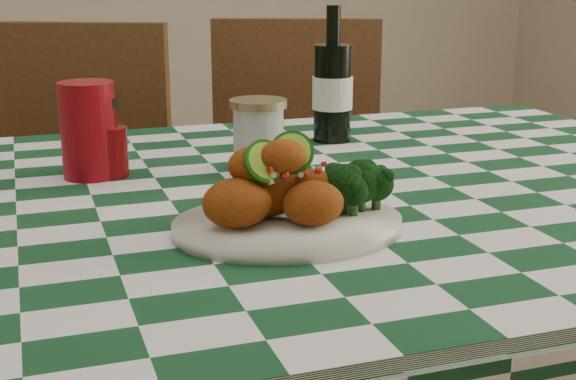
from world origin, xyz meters
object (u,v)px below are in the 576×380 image
object	(u,v)px
fried_chicken_pile	(280,180)
ketchup_bottle	(109,138)
plate	(288,226)
wooden_chair_left	(56,249)
mason_jar	(259,136)
beer_bottle	(333,74)
red_tumbler	(88,130)
wooden_chair_right	(294,220)

from	to	relation	value
fried_chicken_pile	ketchup_bottle	xyz separation A→B (m)	(-0.16, 0.35, -0.01)
plate	wooden_chair_left	world-z (taller)	wooden_chair_left
mason_jar	beer_bottle	distance (m)	0.28
red_tumbler	ketchup_bottle	xyz separation A→B (m)	(0.03, -0.01, -0.01)
plate	fried_chicken_pile	distance (m)	0.06
ketchup_bottle	plate	bearing A→B (deg)	-63.28
plate	ketchup_bottle	xyz separation A→B (m)	(-0.17, 0.35, 0.05)
fried_chicken_pile	red_tumbler	bearing A→B (deg)	118.73
beer_bottle	wooden_chair_left	size ratio (longest dim) A/B	0.25
ketchup_bottle	beer_bottle	distance (m)	0.45
mason_jar	wooden_chair_right	distance (m)	0.77
wooden_chair_left	fried_chicken_pile	bearing A→B (deg)	-51.12
beer_bottle	plate	bearing A→B (deg)	-117.39
plate	mason_jar	distance (m)	0.31
mason_jar	wooden_chair_right	xyz separation A→B (m)	(0.28, 0.62, -0.36)
ketchup_bottle	mason_jar	xyz separation A→B (m)	(0.23, -0.05, -0.00)
beer_bottle	wooden_chair_left	world-z (taller)	beer_bottle
ketchup_bottle	fried_chicken_pile	bearing A→B (deg)	-64.62
fried_chicken_pile	ketchup_bottle	distance (m)	0.38
plate	red_tumbler	distance (m)	0.41
plate	beer_bottle	world-z (taller)	beer_bottle
fried_chicken_pile	wooden_chair_left	xyz separation A→B (m)	(-0.24, 0.89, -0.37)
red_tumbler	beer_bottle	size ratio (longest dim) A/B	0.60
beer_bottle	wooden_chair_left	bearing A→B (deg)	140.90
fried_chicken_pile	wooden_chair_right	bearing A→B (deg)	69.83
fried_chicken_pile	beer_bottle	world-z (taller)	beer_bottle
fried_chicken_pile	wooden_chair_right	size ratio (longest dim) A/B	0.16
red_tumbler	ketchup_bottle	distance (m)	0.03
plate	beer_bottle	size ratio (longest dim) A/B	1.15
wooden_chair_right	plate	bearing A→B (deg)	-89.33
fried_chicken_pile	plate	bearing A→B (deg)	0.00
plate	mason_jar	world-z (taller)	mason_jar
red_tumbler	wooden_chair_right	world-z (taller)	wooden_chair_right
red_tumbler	beer_bottle	world-z (taller)	beer_bottle
fried_chicken_pile	wooden_chair_left	bearing A→B (deg)	105.22
fried_chicken_pile	ketchup_bottle	size ratio (longest dim) A/B	1.27
beer_bottle	wooden_chair_right	bearing A→B (deg)	79.79
red_tumbler	plate	bearing A→B (deg)	-60.04
plate	wooden_chair_right	size ratio (longest dim) A/B	0.30
beer_bottle	wooden_chair_right	size ratio (longest dim) A/B	0.26
red_tumbler	wooden_chair_left	world-z (taller)	wooden_chair_left
fried_chicken_pile	wooden_chair_left	distance (m)	0.99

